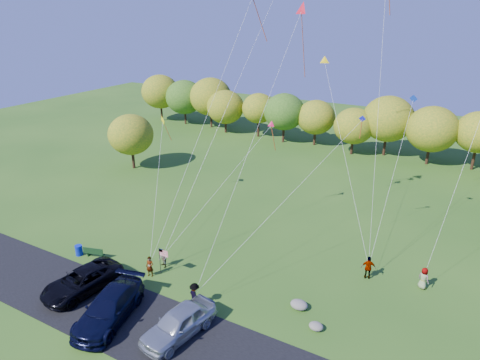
% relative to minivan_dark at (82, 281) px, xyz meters
% --- Properties ---
extents(ground, '(140.00, 140.00, 0.00)m').
position_rel_minivan_dark_xyz_m(ground, '(7.46, 3.33, -0.87)').
color(ground, '#285317').
rests_on(ground, ground).
extents(asphalt_lane, '(44.00, 6.00, 0.06)m').
position_rel_minivan_dark_xyz_m(asphalt_lane, '(7.46, -0.67, -0.84)').
color(asphalt_lane, black).
rests_on(asphalt_lane, ground).
extents(treeline, '(77.14, 27.40, 8.20)m').
position_rel_minivan_dark_xyz_m(treeline, '(7.20, 39.43, 3.77)').
color(treeline, '#3D2316').
rests_on(treeline, ground).
extents(minivan_dark, '(3.43, 6.14, 1.62)m').
position_rel_minivan_dark_xyz_m(minivan_dark, '(0.00, 0.00, 0.00)').
color(minivan_dark, black).
rests_on(minivan_dark, asphalt_lane).
extents(minivan_navy, '(3.98, 6.69, 1.82)m').
position_rel_minivan_dark_xyz_m(minivan_navy, '(3.96, -1.30, 0.10)').
color(minivan_navy, black).
rests_on(minivan_navy, asphalt_lane).
extents(minivan_silver, '(2.98, 5.58, 1.81)m').
position_rel_minivan_dark_xyz_m(minivan_silver, '(8.77, -0.26, 0.09)').
color(minivan_silver, '#AFB5BB').
rests_on(minivan_silver, asphalt_lane).
extents(flyer_a, '(0.68, 0.54, 1.66)m').
position_rel_minivan_dark_xyz_m(flyer_a, '(2.98, 3.85, -0.04)').
color(flyer_a, '#4C4C59').
rests_on(flyer_a, ground).
extents(flyer_b, '(0.94, 0.88, 1.54)m').
position_rel_minivan_dark_xyz_m(flyer_b, '(3.08, 5.28, -0.10)').
color(flyer_b, '#4C4C59').
rests_on(flyer_b, ground).
extents(flyer_c, '(1.36, 1.14, 1.83)m').
position_rel_minivan_dark_xyz_m(flyer_c, '(8.02, 2.53, 0.04)').
color(flyer_c, '#4C4C59').
rests_on(flyer_c, ground).
extents(flyer_d, '(1.18, 0.76, 1.87)m').
position_rel_minivan_dark_xyz_m(flyer_d, '(17.50, 11.62, 0.06)').
color(flyer_d, '#4C4C59').
rests_on(flyer_d, ground).
extents(flyer_e, '(0.98, 0.88, 1.69)m').
position_rel_minivan_dark_xyz_m(flyer_e, '(21.28, 12.33, -0.03)').
color(flyer_e, '#4C4C59').
rests_on(flyer_e, ground).
extents(park_bench, '(1.71, 0.75, 0.97)m').
position_rel_minivan_dark_xyz_m(park_bench, '(-2.66, 3.54, -0.35)').
color(park_bench, black).
rests_on(park_bench, ground).
extents(trash_barrel, '(0.58, 0.58, 0.88)m').
position_rel_minivan_dark_xyz_m(trash_barrel, '(-4.13, 3.29, -0.43)').
color(trash_barrel, '#0B1FAB').
rests_on(trash_barrel, ground).
extents(flag_assembly, '(0.84, 0.54, 2.27)m').
position_rel_minivan_dark_xyz_m(flag_assembly, '(3.73, 4.45, 0.81)').
color(flag_assembly, black).
rests_on(flag_assembly, ground).
extents(boulder_near, '(1.22, 0.95, 0.61)m').
position_rel_minivan_dark_xyz_m(boulder_near, '(14.30, 5.80, -0.57)').
color(boulder_near, '#A09E8C').
rests_on(boulder_near, ground).
extents(boulder_far, '(0.93, 0.78, 0.49)m').
position_rel_minivan_dark_xyz_m(boulder_far, '(16.02, 4.41, -0.63)').
color(boulder_far, gray).
rests_on(boulder_far, ground).
extents(kites_aloft, '(28.09, 10.45, 18.24)m').
position_rel_minivan_dark_xyz_m(kites_aloft, '(9.39, 17.46, 17.62)').
color(kites_aloft, red).
rests_on(kites_aloft, ground).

